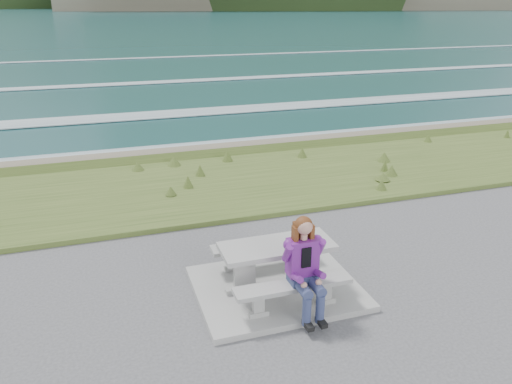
% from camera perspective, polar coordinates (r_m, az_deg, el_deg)
% --- Properties ---
extents(concrete_slab, '(2.60, 2.10, 0.10)m').
position_cam_1_polar(concrete_slab, '(8.30, 2.34, -10.90)').
color(concrete_slab, gray).
rests_on(concrete_slab, ground).
extents(picnic_table, '(1.80, 0.75, 0.75)m').
position_cam_1_polar(picnic_table, '(7.98, 2.40, -7.05)').
color(picnic_table, gray).
rests_on(picnic_table, concrete_slab).
extents(bench_landward, '(1.80, 0.35, 0.45)m').
position_cam_1_polar(bench_landward, '(7.53, 4.25, -11.00)').
color(bench_landward, gray).
rests_on(bench_landward, concrete_slab).
extents(bench_seaward, '(1.80, 0.35, 0.45)m').
position_cam_1_polar(bench_seaward, '(8.67, 0.77, -6.33)').
color(bench_seaward, gray).
rests_on(bench_seaward, concrete_slab).
extents(grass_verge, '(160.00, 4.50, 0.22)m').
position_cam_1_polar(grass_verge, '(12.65, -5.51, 0.48)').
color(grass_verge, '#37501E').
rests_on(grass_verge, ground).
extents(shore_drop, '(160.00, 0.80, 2.20)m').
position_cam_1_polar(shore_drop, '(15.35, -7.93, 4.13)').
color(shore_drop, '#66604D').
rests_on(shore_drop, ground).
extents(ocean, '(1600.00, 1600.00, 0.09)m').
position_cam_1_polar(ocean, '(32.36, -13.46, 9.61)').
color(ocean, '#1A494C').
rests_on(ocean, ground).
extents(seated_woman, '(0.44, 0.77, 1.49)m').
position_cam_1_polar(seated_woman, '(7.37, 5.77, -10.04)').
color(seated_woman, navy).
rests_on(seated_woman, concrete_slab).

